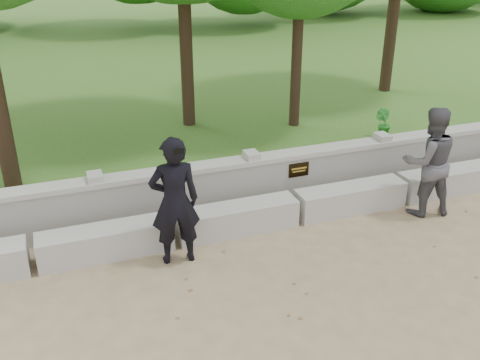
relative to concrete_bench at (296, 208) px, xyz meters
name	(u,v)px	position (x,y,z in m)	size (l,w,h in m)	color
ground	(358,286)	(0.00, -1.90, -0.22)	(80.00, 80.00, 0.00)	tan
lawn	(148,61)	(0.00, 12.10, -0.10)	(40.00, 22.00, 0.25)	#34601D
concrete_bench	(296,208)	(0.00, 0.00, 0.00)	(11.90, 0.45, 0.45)	#AAA7A0
parapet_wall	(279,178)	(0.00, 0.70, 0.24)	(12.50, 0.35, 0.90)	#9F9D96
man_main	(175,201)	(-2.07, -0.46, 0.71)	(0.71, 0.64, 1.87)	black
visitor_left	(429,162)	(2.10, -0.46, 0.68)	(1.00, 0.85, 1.82)	#4A494F
shrub_b	(383,123)	(3.14, 2.30, 0.33)	(0.34, 0.27, 0.61)	#2B7C2A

